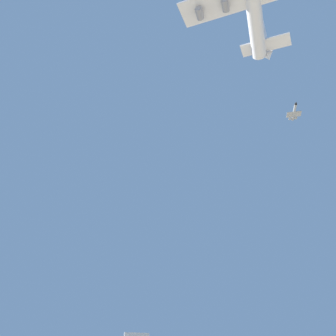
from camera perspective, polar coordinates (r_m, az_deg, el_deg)
The scene contains 1 object.
chase_jet_left_wing at distance 210.82m, azimuth 20.00°, elevation 8.63°, with size 10.15×14.60×4.00m.
Camera 1 is at (14.61, 92.14, 2.49)m, focal length 37.14 mm.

